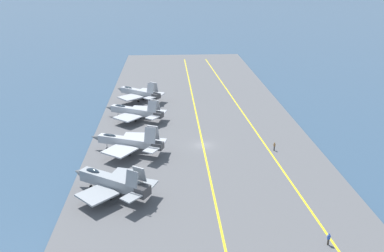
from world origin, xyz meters
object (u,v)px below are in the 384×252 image
Objects in this scene: parked_jet_fourth at (139,93)px; crew_blue_vest at (329,238)px; parked_jet_second at (128,142)px; parked_jet_nearest at (111,182)px; crew_brown_vest at (274,146)px; parked_jet_third at (135,111)px.

crew_blue_vest is at bearing -156.16° from parked_jet_fourth.
parked_jet_fourth is at bearing 0.08° from parked_jet_second.
parked_jet_nearest is at bearing 178.46° from parked_jet_fourth.
parked_jet_nearest reaches higher than crew_brown_vest.
parked_jet_second is at bearing 43.30° from crew_blue_vest.
parked_jet_nearest is 0.93× the size of parked_jet_second.
parked_jet_fourth is 46.35m from crew_brown_vest.
parked_jet_fourth is (15.60, -0.01, 0.18)m from parked_jet_third.
parked_jet_third is at bearing 0.18° from parked_jet_second.
crew_brown_vest is at bearing -0.76° from crew_blue_vest.
parked_jet_second reaches higher than parked_jet_nearest.
parked_jet_second is at bearing 89.11° from crew_brown_vest.
crew_blue_vest is at bearing -136.70° from parked_jet_second.
parked_jet_second is at bearing -179.92° from parked_jet_fourth.
parked_jet_third is 15.60m from parked_jet_fourth.
crew_brown_vest is at bearing -124.05° from parked_jet_third.
parked_jet_third is 35.79m from crew_brown_vest.
crew_brown_vest is 30.49m from crew_blue_vest.
parked_jet_second is 1.10× the size of parked_jet_fourth.
crew_brown_vest is at bearing -140.26° from parked_jet_fourth.
parked_jet_nearest is 35.72m from parked_jet_third.
crew_brown_vest is (-35.63, -29.62, -1.41)m from parked_jet_fourth.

